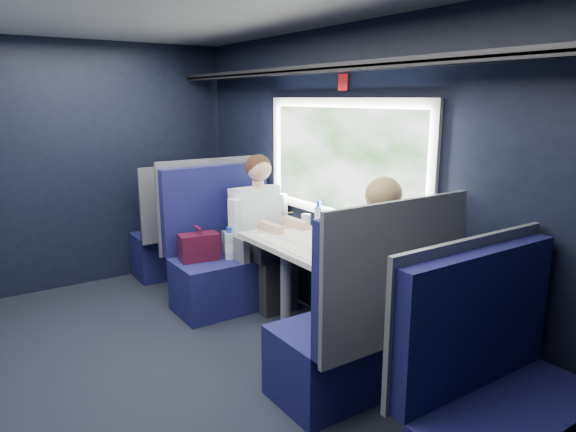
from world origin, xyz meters
TOP-DOWN VIEW (x-y plane):
  - ground at (0.00, 0.00)m, footprint 2.80×4.20m
  - room_shell at (0.02, 0.00)m, footprint 3.00×4.40m
  - table at (1.03, 0.00)m, footprint 0.62×1.00m
  - seat_bay_near at (0.84, 0.87)m, footprint 1.04×0.62m
  - seat_bay_far at (0.85, -0.87)m, footprint 1.04×0.62m
  - seat_row_front at (0.85, 1.80)m, footprint 1.04×0.51m
  - seat_row_back at (0.85, -1.80)m, footprint 1.04×0.51m
  - man at (1.10, 0.70)m, footprint 0.53×0.56m
  - woman at (1.10, -0.71)m, footprint 0.53×0.56m
  - papers at (1.07, -0.05)m, footprint 0.57×0.81m
  - laptop at (1.39, -0.07)m, footprint 0.30×0.37m
  - bottle_small at (1.33, 0.19)m, footprint 0.07×0.07m
  - cup at (1.33, 0.37)m, footprint 0.08×0.08m

SIDE VIEW (x-z plane):
  - ground at x=0.00m, z-range -0.01..0.00m
  - seat_row_front at x=0.85m, z-range -0.17..0.99m
  - seat_row_back at x=0.85m, z-range -0.17..0.99m
  - seat_bay_far at x=0.85m, z-range -0.22..1.04m
  - seat_bay_near at x=0.84m, z-range -0.21..1.05m
  - table at x=1.03m, z-range 0.29..1.03m
  - man at x=1.10m, z-range 0.06..1.38m
  - woman at x=1.10m, z-range 0.07..1.39m
  - papers at x=1.07m, z-range 0.74..0.75m
  - cup at x=1.33m, z-range 0.74..0.84m
  - laptop at x=1.39m, z-range 0.68..0.94m
  - bottle_small at x=1.33m, z-range 0.73..0.97m
  - room_shell at x=0.02m, z-range 0.28..2.68m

